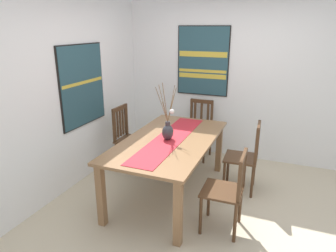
{
  "coord_description": "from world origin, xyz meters",
  "views": [
    {
      "loc": [
        -3.1,
        -0.84,
        2.12
      ],
      "look_at": [
        0.24,
        0.51,
        0.93
      ],
      "focal_mm": 32.37,
      "sensor_mm": 36.0,
      "label": 1
    }
  ],
  "objects_px": {
    "painting_on_side_wall": "(203,61)",
    "chair_0": "(198,129)",
    "chair_1": "(128,136)",
    "dining_table": "(170,146)",
    "painting_on_back_wall": "(82,85)",
    "chair_2": "(228,189)",
    "centerpiece_vase": "(168,130)",
    "chair_3": "(245,156)"
  },
  "relations": [
    {
      "from": "chair_2",
      "to": "painting_on_back_wall",
      "type": "distance_m",
      "value": 2.39
    },
    {
      "from": "chair_0",
      "to": "chair_3",
      "type": "distance_m",
      "value": 1.24
    },
    {
      "from": "painting_on_back_wall",
      "to": "chair_3",
      "type": "bearing_deg",
      "value": -79.78
    },
    {
      "from": "painting_on_back_wall",
      "to": "painting_on_side_wall",
      "type": "bearing_deg",
      "value": -40.33
    },
    {
      "from": "chair_0",
      "to": "painting_on_back_wall",
      "type": "distance_m",
      "value": 2.01
    },
    {
      "from": "chair_1",
      "to": "chair_3",
      "type": "height_order",
      "value": "chair_1"
    },
    {
      "from": "centerpiece_vase",
      "to": "chair_2",
      "type": "height_order",
      "value": "centerpiece_vase"
    },
    {
      "from": "chair_2",
      "to": "chair_3",
      "type": "xyz_separation_m",
      "value": [
        0.94,
        -0.04,
        0.0
      ]
    },
    {
      "from": "chair_0",
      "to": "chair_2",
      "type": "relative_size",
      "value": 1.06
    },
    {
      "from": "centerpiece_vase",
      "to": "chair_0",
      "type": "bearing_deg",
      "value": -0.33
    },
    {
      "from": "chair_1",
      "to": "dining_table",
      "type": "bearing_deg",
      "value": -119.69
    },
    {
      "from": "chair_3",
      "to": "painting_on_side_wall",
      "type": "distance_m",
      "value": 1.81
    },
    {
      "from": "chair_2",
      "to": "painting_on_side_wall",
      "type": "relative_size",
      "value": 0.81
    },
    {
      "from": "centerpiece_vase",
      "to": "chair_2",
      "type": "bearing_deg",
      "value": -117.06
    },
    {
      "from": "chair_2",
      "to": "painting_on_side_wall",
      "type": "bearing_deg",
      "value": 23.4
    },
    {
      "from": "dining_table",
      "to": "painting_on_side_wall",
      "type": "distance_m",
      "value": 1.82
    },
    {
      "from": "painting_on_back_wall",
      "to": "painting_on_side_wall",
      "type": "relative_size",
      "value": 0.99
    },
    {
      "from": "chair_1",
      "to": "painting_on_side_wall",
      "type": "height_order",
      "value": "painting_on_side_wall"
    },
    {
      "from": "chair_0",
      "to": "painting_on_side_wall",
      "type": "xyz_separation_m",
      "value": [
        0.25,
        0.03,
        1.08
      ]
    },
    {
      "from": "chair_1",
      "to": "chair_3",
      "type": "distance_m",
      "value": 1.78
    },
    {
      "from": "dining_table",
      "to": "chair_0",
      "type": "relative_size",
      "value": 2.04
    },
    {
      "from": "dining_table",
      "to": "painting_on_side_wall",
      "type": "xyz_separation_m",
      "value": [
        1.58,
        0.04,
        0.9
      ]
    },
    {
      "from": "dining_table",
      "to": "painting_on_back_wall",
      "type": "xyz_separation_m",
      "value": [
        0.07,
        1.32,
        0.68
      ]
    },
    {
      "from": "dining_table",
      "to": "chair_1",
      "type": "bearing_deg",
      "value": 60.31
    },
    {
      "from": "centerpiece_vase",
      "to": "painting_on_back_wall",
      "type": "relative_size",
      "value": 0.65
    },
    {
      "from": "centerpiece_vase",
      "to": "painting_on_back_wall",
      "type": "bearing_deg",
      "value": 85.67
    },
    {
      "from": "chair_1",
      "to": "chair_3",
      "type": "xyz_separation_m",
      "value": [
        -0.04,
        -1.78,
        -0.02
      ]
    },
    {
      "from": "chair_1",
      "to": "painting_on_side_wall",
      "type": "bearing_deg",
      "value": -38.49
    },
    {
      "from": "chair_2",
      "to": "painting_on_side_wall",
      "type": "xyz_separation_m",
      "value": [
        2.05,
        0.89,
        1.09
      ]
    },
    {
      "from": "chair_0",
      "to": "painting_on_back_wall",
      "type": "bearing_deg",
      "value": 133.65
    },
    {
      "from": "chair_0",
      "to": "chair_1",
      "type": "distance_m",
      "value": 1.21
    },
    {
      "from": "chair_3",
      "to": "painting_on_back_wall",
      "type": "bearing_deg",
      "value": 100.22
    },
    {
      "from": "centerpiece_vase",
      "to": "chair_2",
      "type": "relative_size",
      "value": 0.8
    },
    {
      "from": "dining_table",
      "to": "chair_1",
      "type": "distance_m",
      "value": 1.04
    },
    {
      "from": "chair_2",
      "to": "dining_table",
      "type": "bearing_deg",
      "value": 60.99
    },
    {
      "from": "dining_table",
      "to": "centerpiece_vase",
      "type": "xyz_separation_m",
      "value": [
        -0.03,
        0.01,
        0.22
      ]
    },
    {
      "from": "painting_on_back_wall",
      "to": "painting_on_side_wall",
      "type": "xyz_separation_m",
      "value": [
        1.51,
        -1.28,
        0.23
      ]
    },
    {
      "from": "chair_0",
      "to": "painting_on_back_wall",
      "type": "height_order",
      "value": "painting_on_back_wall"
    },
    {
      "from": "painting_on_side_wall",
      "to": "chair_0",
      "type": "bearing_deg",
      "value": -172.2
    },
    {
      "from": "chair_2",
      "to": "painting_on_side_wall",
      "type": "distance_m",
      "value": 2.48
    },
    {
      "from": "dining_table",
      "to": "painting_on_back_wall",
      "type": "relative_size",
      "value": 1.77
    },
    {
      "from": "centerpiece_vase",
      "to": "dining_table",
      "type": "bearing_deg",
      "value": -17.1
    }
  ]
}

